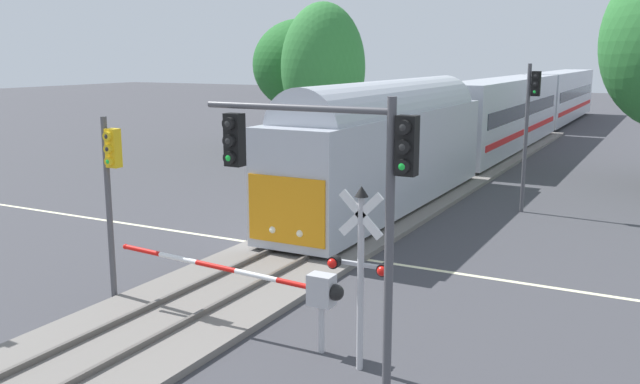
# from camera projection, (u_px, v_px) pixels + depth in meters

# --- Properties ---
(ground_plane) EXTENTS (220.00, 220.00, 0.00)m
(ground_plane) POSITION_uv_depth(u_px,v_px,m) (308.00, 251.00, 22.93)
(ground_plane) COLOR #3D3D42
(road_centre_stripe) EXTENTS (44.00, 0.20, 0.01)m
(road_centre_stripe) POSITION_uv_depth(u_px,v_px,m) (308.00, 251.00, 22.93)
(road_centre_stripe) COLOR beige
(road_centre_stripe) RESTS_ON ground
(railway_track) EXTENTS (4.40, 80.00, 0.32)m
(railway_track) POSITION_uv_depth(u_px,v_px,m) (308.00, 248.00, 22.91)
(railway_track) COLOR slate
(railway_track) RESTS_ON ground
(commuter_train) EXTENTS (3.04, 64.66, 5.16)m
(commuter_train) POSITION_uv_depth(u_px,v_px,m) (509.00, 110.00, 47.47)
(commuter_train) COLOR #B2B7C1
(commuter_train) RESTS_ON railway_track
(crossing_gate_near) EXTENTS (6.26, 0.40, 1.80)m
(crossing_gate_near) POSITION_uv_depth(u_px,v_px,m) (292.00, 286.00, 15.17)
(crossing_gate_near) COLOR #B7B7BC
(crossing_gate_near) RESTS_ON ground
(crossing_signal_mast) EXTENTS (1.36, 0.44, 3.91)m
(crossing_signal_mast) POSITION_uv_depth(u_px,v_px,m) (360.00, 260.00, 13.81)
(crossing_signal_mast) COLOR #B2B2B7
(crossing_signal_mast) RESTS_ON ground
(crossing_gate_far) EXTENTS (5.90, 0.40, 1.80)m
(crossing_gate_far) POSITION_uv_depth(u_px,v_px,m) (314.00, 172.00, 30.17)
(crossing_gate_far) COLOR #B7B7BC
(crossing_gate_far) RESTS_ON ground
(traffic_signal_near_right) EXTENTS (4.18, 0.38, 5.80)m
(traffic_signal_near_right) POSITION_uv_depth(u_px,v_px,m) (335.00, 178.00, 11.94)
(traffic_signal_near_right) COLOR #4C4C51
(traffic_signal_near_right) RESTS_ON ground
(traffic_signal_median) EXTENTS (0.53, 0.38, 4.93)m
(traffic_signal_median) POSITION_uv_depth(u_px,v_px,m) (110.00, 179.00, 17.61)
(traffic_signal_median) COLOR #4C4C51
(traffic_signal_median) RESTS_ON ground
(traffic_signal_far_side) EXTENTS (0.53, 0.38, 6.14)m
(traffic_signal_far_side) POSITION_uv_depth(u_px,v_px,m) (530.00, 114.00, 27.81)
(traffic_signal_far_side) COLOR #4C4C51
(traffic_signal_far_side) RESTS_ON ground
(pine_left_background) EXTENTS (6.67, 6.67, 8.99)m
(pine_left_background) POSITION_uv_depth(u_px,v_px,m) (300.00, 65.00, 47.85)
(pine_left_background) COLOR brown
(pine_left_background) RESTS_ON ground
(oak_behind_train) EXTENTS (5.11, 5.11, 9.62)m
(oak_behind_train) POSITION_uv_depth(u_px,v_px,m) (323.00, 68.00, 41.20)
(oak_behind_train) COLOR #4C3828
(oak_behind_train) RESTS_ON ground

